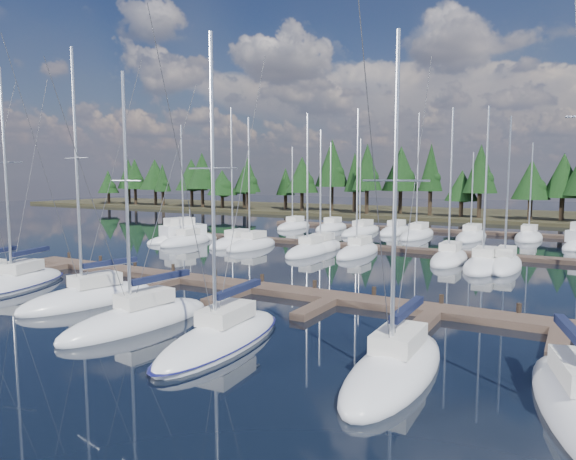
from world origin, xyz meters
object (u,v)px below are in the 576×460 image
Objects in this scene: front_sailboat_2 at (90,298)px; front_sailboat_5 at (395,369)px; front_sailboat_1 at (17,283)px; front_sailboat_4 at (221,339)px; motor_yacht_left at (183,237)px; front_sailboat_3 at (139,320)px; main_dock at (248,289)px.

front_sailboat_5 is (19.34, -1.82, -0.01)m from front_sailboat_2.
front_sailboat_1 is 19.53m from front_sailboat_4.
motor_yacht_left is at bearing 105.40° from front_sailboat_1.
front_sailboat_2 reaches higher than front_sailboat_3.
front_sailboat_5 is (27.23, -2.29, -0.00)m from front_sailboat_1.
front_sailboat_4 reaches higher than motor_yacht_left.
front_sailboat_5 is at bearing -38.13° from motor_yacht_left.
front_sailboat_2 is (7.89, -0.47, 0.01)m from front_sailboat_1.
front_sailboat_4 reaches higher than front_sailboat_3.
front_sailboat_3 is 0.93× the size of front_sailboat_4.
front_sailboat_3 is at bearing -9.67° from front_sailboat_1.
front_sailboat_4 reaches higher than main_dock.
main_dock is at bearing 86.42° from front_sailboat_3.
motor_yacht_left is (-21.17, 17.72, 0.29)m from main_dock.
front_sailboat_1 is at bearing 170.33° from front_sailboat_3.
front_sailboat_4 is (4.88, -9.31, 0.08)m from main_dock.
front_sailboat_1 is 14.10m from front_sailboat_3.
main_dock is 3.28× the size of front_sailboat_5.
motor_yacht_left is (-14.59, 24.83, 0.20)m from front_sailboat_2.
front_sailboat_2 is at bearing -3.40° from front_sailboat_1.
front_sailboat_5 is (13.33, 0.08, -0.00)m from front_sailboat_3.
front_sailboat_3 is at bearing -52.36° from motor_yacht_left.
main_dock is at bearing 47.20° from front_sailboat_2.
front_sailboat_1 reaches higher than front_sailboat_5.
motor_yacht_left is (-26.05, 27.04, 0.21)m from front_sailboat_4.
front_sailboat_1 is at bearing 176.60° from front_sailboat_2.
motor_yacht_left is (-33.94, 26.64, 0.21)m from front_sailboat_5.
front_sailboat_5 reaches higher than front_sailboat_3.
front_sailboat_1 is 1.60× the size of motor_yacht_left.
front_sailboat_3 is at bearing -179.64° from front_sailboat_5.
front_sailboat_5 reaches higher than main_dock.
front_sailboat_1 reaches higher than motor_yacht_left.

